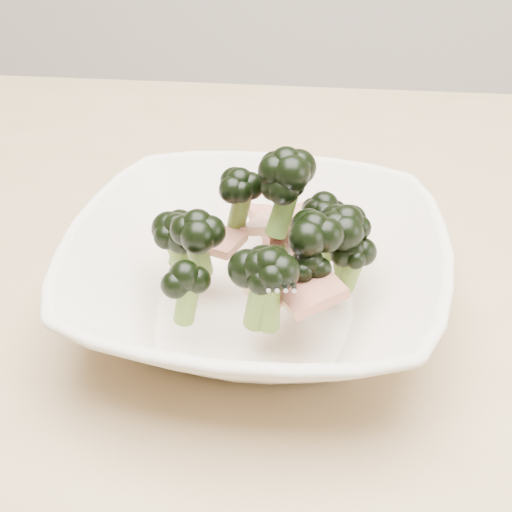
% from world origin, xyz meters
% --- Properties ---
extents(dining_table, '(1.20, 0.80, 0.75)m').
position_xyz_m(dining_table, '(0.00, 0.00, 0.65)').
color(dining_table, tan).
rests_on(dining_table, ground).
extents(broccoli_dish, '(0.29, 0.29, 0.13)m').
position_xyz_m(broccoli_dish, '(-0.03, -0.07, 0.79)').
color(broccoli_dish, '#EFDECA').
rests_on(broccoli_dish, dining_table).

